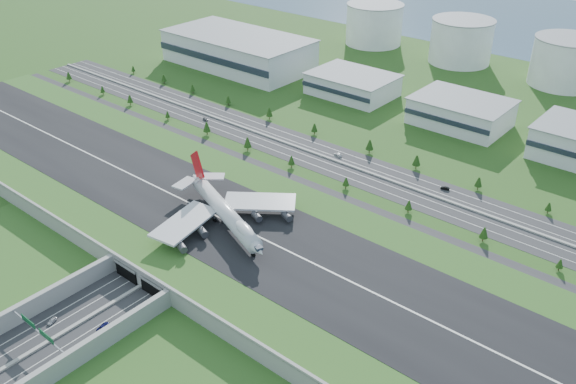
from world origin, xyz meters
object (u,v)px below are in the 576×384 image
Objects in this scene: car_0 at (52,321)px; car_2 at (104,327)px; fuel_tank_a at (374,24)px; car_5 at (445,188)px; car_7 at (338,154)px; car_4 at (205,119)px; boeing_747 at (225,211)px.

car_2 is at bearing 11.71° from car_0.
car_5 is at bearing -48.89° from fuel_tank_a.
fuel_tank_a is at bearing -87.90° from car_2.
car_2 is 1.25× the size of car_5.
fuel_tank_a reaches higher than car_7.
car_7 is at bearing -100.79° from car_5.
car_5 is at bearing 51.75° from car_0.
car_7 is at bearing -100.60° from car_2.
car_4 is (-98.71, 173.62, 0.05)m from car_0.
car_4 reaches higher than car_5.
fuel_tank_a is at bearing -152.96° from car_5.
boeing_747 is 12.92× the size of car_7.
fuel_tank_a is at bearing 20.87° from car_4.
car_0 is (-10.45, -83.75, -13.89)m from boeing_747.
car_7 is at bearing -61.91° from fuel_tank_a.
car_2 is at bearing -62.93° from boeing_747.
boeing_747 is at bearing 64.01° from car_0.
car_2 is 1.03× the size of car_7.
boeing_747 is at bearing -100.55° from car_2.
car_5 is (165.86, 17.32, -0.04)m from car_4.
fuel_tank_a is 0.68× the size of boeing_747.
car_4 is 99.48m from car_7.
car_0 is 187.08m from car_7.
fuel_tank_a is 411.25m from car_0.
car_5 is (49.08, 180.26, -0.04)m from car_2.
car_2 is (18.07, 10.68, 0.05)m from car_0.
car_7 is (-67.30, -3.86, 0.05)m from car_5.
car_2 is 186.82m from car_5.
car_2 reaches higher than car_4.
car_7 is (111.26, -208.45, -16.55)m from fuel_tank_a.
car_7 is (-18.21, 176.40, 0.01)m from car_2.
fuel_tank_a reaches higher than car_0.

